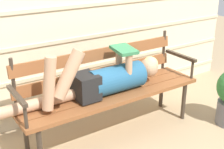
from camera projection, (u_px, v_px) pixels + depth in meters
The scene contains 4 objects.
ground_plane at pixel (115, 136), 3.02m from camera, with size 12.00×12.00×0.00m, color tan.
house_siding at pixel (77, 6), 3.13m from camera, with size 4.45×0.08×2.36m.
park_bench at pixel (108, 85), 2.93m from camera, with size 1.83×0.46×0.89m.
reclining_person at pixel (104, 79), 2.79m from camera, with size 1.71×0.27×0.51m.
Camera 1 is at (-1.46, -2.13, 1.68)m, focal length 49.11 mm.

